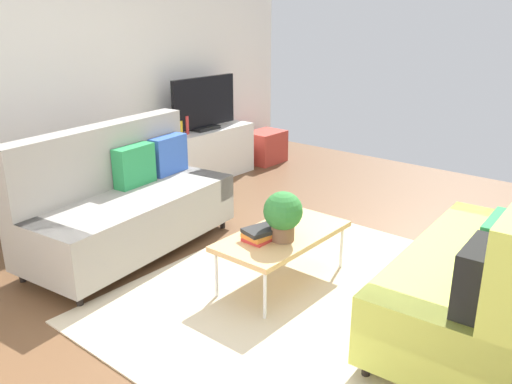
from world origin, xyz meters
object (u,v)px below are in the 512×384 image
at_px(potted_plant, 283,214).
at_px(tv, 204,104).
at_px(storage_trunk, 266,147).
at_px(bottle_1, 187,125).
at_px(couch_green, 488,273).
at_px(coffee_table, 283,237).
at_px(table_book_0, 260,238).
at_px(vase_0, 165,131).
at_px(couch_beige, 126,202).
at_px(bottle_0, 181,128).
at_px(tv_console, 205,154).

bearing_deg(potted_plant, tv, 56.25).
relative_size(tv, potted_plant, 2.67).
bearing_deg(storage_trunk, bottle_1, 177.57).
bearing_deg(storage_trunk, couch_green, -122.32).
bearing_deg(potted_plant, storage_trunk, 40.86).
bearing_deg(coffee_table, table_book_0, 163.65).
bearing_deg(storage_trunk, vase_0, 174.90).
bearing_deg(storage_trunk, table_book_0, -141.79).
relative_size(couch_beige, bottle_0, 11.35).
height_order(tv_console, tv, tv).
height_order(couch_beige, couch_green, same).
bearing_deg(table_book_0, potted_plant, -53.44).
xyz_separation_m(vase_0, bottle_1, (0.27, -0.09, 0.04)).
relative_size(couch_green, tv_console, 1.39).
bearing_deg(couch_green, tv_console, 68.40).
bearing_deg(vase_0, couch_green, -99.81).
bearing_deg(bottle_0, potted_plant, -116.64).
relative_size(couch_beige, bottle_1, 9.14).
xyz_separation_m(storage_trunk, vase_0, (-1.68, 0.15, 0.49)).
bearing_deg(couch_beige, vase_0, -149.85).
height_order(potted_plant, bottle_0, bottle_0).
bearing_deg(table_book_0, vase_0, 64.16).
xyz_separation_m(coffee_table, bottle_0, (1.12, 2.35, 0.33)).
xyz_separation_m(tv, potted_plant, (-1.63, -2.44, -0.32)).
xyz_separation_m(tv, bottle_0, (-0.42, -0.02, -0.22)).
bearing_deg(tv_console, couch_green, -108.12).
bearing_deg(bottle_0, bottle_1, 0.00).
distance_m(tv, bottle_0, 0.47).
bearing_deg(bottle_1, vase_0, 161.26).
xyz_separation_m(vase_0, bottle_0, (0.16, -0.09, 0.02)).
bearing_deg(couch_beige, table_book_0, 91.18).
bearing_deg(vase_0, coffee_table, -111.38).
bearing_deg(tv_console, potted_plant, -123.53).
height_order(tv, bottle_0, tv).
distance_m(tv, table_book_0, 2.93).
bearing_deg(table_book_0, coffee_table, -16.35).
xyz_separation_m(couch_green, storage_trunk, (2.35, 3.71, -0.23)).
bearing_deg(vase_0, bottle_0, -28.89).
relative_size(couch_beige, tv, 1.99).
relative_size(couch_beige, vase_0, 14.62).
bearing_deg(table_book_0, tv, 53.13).
relative_size(tv, bottle_1, 4.60).
bearing_deg(potted_plant, table_book_0, 126.56).
height_order(couch_beige, table_book_0, couch_beige).
distance_m(coffee_table, bottle_0, 2.62).
height_order(storage_trunk, vase_0, vase_0).
bearing_deg(tv, table_book_0, -126.87).
bearing_deg(tv_console, bottle_1, -172.76).
bearing_deg(couch_beige, bottle_1, -157.01).
xyz_separation_m(tv_console, potted_plant, (-1.63, -2.46, 0.31)).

